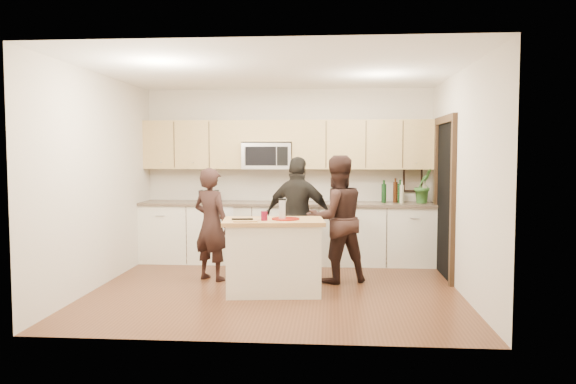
# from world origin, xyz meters

# --- Properties ---
(floor) EXTENTS (4.50, 4.50, 0.00)m
(floor) POSITION_xyz_m (0.00, 0.00, 0.00)
(floor) COLOR #58331E
(floor) RESTS_ON ground
(room_shell) EXTENTS (4.52, 4.02, 2.71)m
(room_shell) POSITION_xyz_m (0.00, 0.00, 1.73)
(room_shell) COLOR beige
(room_shell) RESTS_ON ground
(back_cabinetry) EXTENTS (4.50, 0.66, 0.94)m
(back_cabinetry) POSITION_xyz_m (0.00, 1.69, 0.47)
(back_cabinetry) COLOR silver
(back_cabinetry) RESTS_ON ground
(upper_cabinetry) EXTENTS (4.50, 0.33, 0.75)m
(upper_cabinetry) POSITION_xyz_m (0.03, 1.83, 1.84)
(upper_cabinetry) COLOR tan
(upper_cabinetry) RESTS_ON ground
(microwave) EXTENTS (0.76, 0.41, 0.40)m
(microwave) POSITION_xyz_m (-0.31, 1.80, 1.65)
(microwave) COLOR silver
(microwave) RESTS_ON ground
(doorway) EXTENTS (0.06, 1.25, 2.20)m
(doorway) POSITION_xyz_m (2.23, 0.90, 1.16)
(doorway) COLOR black
(doorway) RESTS_ON ground
(framed_picture) EXTENTS (0.30, 0.03, 0.38)m
(framed_picture) POSITION_xyz_m (1.95, 1.98, 1.28)
(framed_picture) COLOR black
(framed_picture) RESTS_ON ground
(dish_towel) EXTENTS (0.34, 0.60, 0.48)m
(dish_towel) POSITION_xyz_m (-0.95, 1.50, 0.80)
(dish_towel) COLOR white
(dish_towel) RESTS_ON ground
(island) EXTENTS (1.27, 0.83, 0.90)m
(island) POSITION_xyz_m (-0.01, -0.21, 0.45)
(island) COLOR silver
(island) RESTS_ON ground
(red_plate) EXTENTS (0.33, 0.33, 0.02)m
(red_plate) POSITION_xyz_m (0.14, -0.21, 0.91)
(red_plate) COLOR maroon
(red_plate) RESTS_ON island
(box_grater) EXTENTS (0.09, 0.06, 0.23)m
(box_grater) POSITION_xyz_m (0.10, -0.20, 1.04)
(box_grater) COLOR silver
(box_grater) RESTS_ON red_plate
(drink_glass) EXTENTS (0.08, 0.08, 0.11)m
(drink_glass) POSITION_xyz_m (-0.10, -0.33, 0.96)
(drink_glass) COLOR maroon
(drink_glass) RESTS_ON island
(cutting_board) EXTENTS (0.30, 0.21, 0.02)m
(cutting_board) POSITION_xyz_m (-0.31, -0.44, 0.91)
(cutting_board) COLOR #AF7949
(cutting_board) RESTS_ON island
(tongs) EXTENTS (0.25, 0.06, 0.02)m
(tongs) POSITION_xyz_m (-0.35, -0.43, 0.93)
(tongs) COLOR black
(tongs) RESTS_ON cutting_board
(knife) EXTENTS (0.22, 0.05, 0.01)m
(knife) POSITION_xyz_m (-0.26, -0.35, 0.92)
(knife) COLOR silver
(knife) RESTS_ON cutting_board
(toaster) EXTENTS (0.28, 0.21, 0.19)m
(toaster) POSITION_xyz_m (-1.21, 1.67, 1.03)
(toaster) COLOR black
(toaster) RESTS_ON back_cabinetry
(bottle_cluster) EXTENTS (0.69, 0.17, 0.38)m
(bottle_cluster) POSITION_xyz_m (1.74, 1.74, 1.11)
(bottle_cluster) COLOR black
(bottle_cluster) RESTS_ON back_cabinetry
(orchid) EXTENTS (0.37, 0.36, 0.53)m
(orchid) POSITION_xyz_m (2.08, 1.72, 1.20)
(orchid) COLOR #336629
(orchid) RESTS_ON back_cabinetry
(woman_left) EXTENTS (0.65, 0.57, 1.50)m
(woman_left) POSITION_xyz_m (-0.91, 0.43, 0.75)
(woman_left) COLOR black
(woman_left) RESTS_ON ground
(woman_center) EXTENTS (0.99, 0.90, 1.67)m
(woman_center) POSITION_xyz_m (0.75, 0.46, 0.83)
(woman_center) COLOR black
(woman_center) RESTS_ON ground
(woman_right) EXTENTS (1.04, 0.63, 1.65)m
(woman_right) POSITION_xyz_m (0.23, 0.80, 0.82)
(woman_right) COLOR black
(woman_right) RESTS_ON ground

